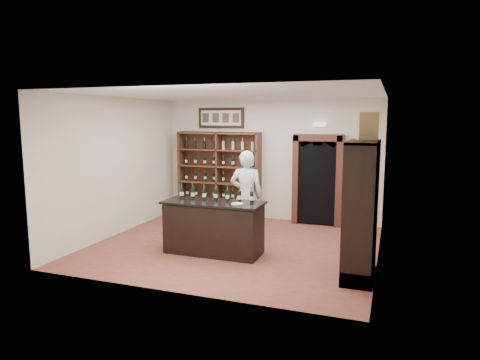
{
  "coord_description": "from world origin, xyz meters",
  "views": [
    {
      "loc": [
        2.94,
        -7.82,
        2.56
      ],
      "look_at": [
        0.0,
        0.3,
        1.29
      ],
      "focal_mm": 32.0,
      "sensor_mm": 36.0,
      "label": 1
    }
  ],
  "objects_px": {
    "wine_shelf": "(219,174)",
    "wine_crate": "(368,126)",
    "side_cabinet": "(362,231)",
    "shopkeeper": "(246,196)",
    "tasting_counter": "(214,228)",
    "counter_bottle_0": "(182,193)"
  },
  "relations": [
    {
      "from": "tasting_counter",
      "to": "shopkeeper",
      "type": "relative_size",
      "value": 0.99
    },
    {
      "from": "wine_shelf",
      "to": "wine_crate",
      "type": "relative_size",
      "value": 4.93
    },
    {
      "from": "side_cabinet",
      "to": "shopkeeper",
      "type": "bearing_deg",
      "value": 150.58
    },
    {
      "from": "counter_bottle_0",
      "to": "wine_shelf",
      "type": "bearing_deg",
      "value": 97.66
    },
    {
      "from": "tasting_counter",
      "to": "wine_crate",
      "type": "relative_size",
      "value": 4.21
    },
    {
      "from": "counter_bottle_0",
      "to": "tasting_counter",
      "type": "bearing_deg",
      "value": -8.55
    },
    {
      "from": "tasting_counter",
      "to": "side_cabinet",
      "type": "height_order",
      "value": "side_cabinet"
    },
    {
      "from": "tasting_counter",
      "to": "counter_bottle_0",
      "type": "bearing_deg",
      "value": 171.45
    },
    {
      "from": "wine_shelf",
      "to": "side_cabinet",
      "type": "xyz_separation_m",
      "value": [
        3.82,
        -3.23,
        -0.35
      ]
    },
    {
      "from": "counter_bottle_0",
      "to": "wine_crate",
      "type": "relative_size",
      "value": 0.67
    },
    {
      "from": "tasting_counter",
      "to": "side_cabinet",
      "type": "xyz_separation_m",
      "value": [
        2.72,
        -0.3,
        0.26
      ]
    },
    {
      "from": "tasting_counter",
      "to": "wine_crate",
      "type": "xyz_separation_m",
      "value": [
        2.72,
        0.0,
        1.93
      ]
    },
    {
      "from": "side_cabinet",
      "to": "counter_bottle_0",
      "type": "bearing_deg",
      "value": 173.24
    },
    {
      "from": "counter_bottle_0",
      "to": "shopkeeper",
      "type": "xyz_separation_m",
      "value": [
        1.01,
        0.97,
        -0.16
      ]
    },
    {
      "from": "counter_bottle_0",
      "to": "wine_crate",
      "type": "bearing_deg",
      "value": -1.8
    },
    {
      "from": "counter_bottle_0",
      "to": "side_cabinet",
      "type": "relative_size",
      "value": 0.14
    },
    {
      "from": "tasting_counter",
      "to": "side_cabinet",
      "type": "bearing_deg",
      "value": -6.28
    },
    {
      "from": "wine_shelf",
      "to": "wine_crate",
      "type": "xyz_separation_m",
      "value": [
        3.82,
        -2.93,
        1.32
      ]
    },
    {
      "from": "wine_shelf",
      "to": "shopkeeper",
      "type": "height_order",
      "value": "wine_shelf"
    },
    {
      "from": "wine_shelf",
      "to": "shopkeeper",
      "type": "relative_size",
      "value": 1.16
    },
    {
      "from": "shopkeeper",
      "to": "wine_shelf",
      "type": "bearing_deg",
      "value": -60.32
    },
    {
      "from": "shopkeeper",
      "to": "tasting_counter",
      "type": "bearing_deg",
      "value": 68.1
    }
  ]
}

